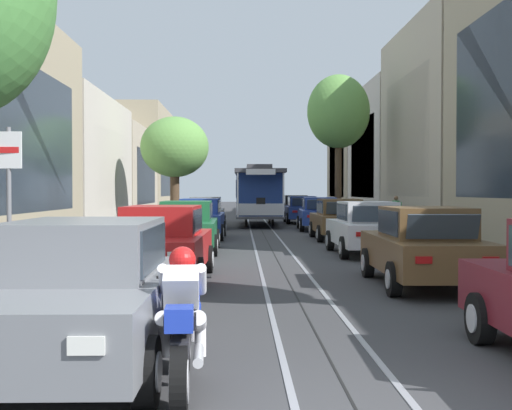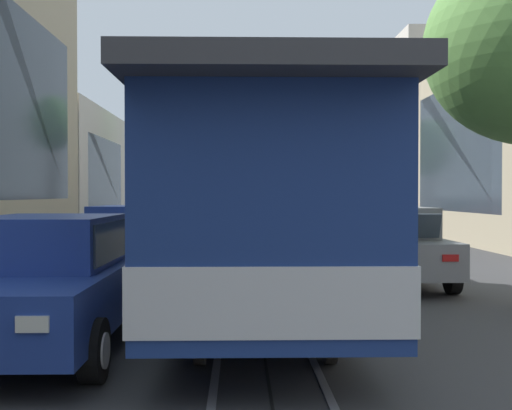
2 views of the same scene
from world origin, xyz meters
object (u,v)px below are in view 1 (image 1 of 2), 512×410
(parked_car_grey_fifth_left, at_px, (205,213))
(parked_car_brown_fourth_right, at_px, (339,219))
(parked_car_grey_near_left, at_px, (83,293))
(parked_car_black_far_right, at_px, (295,207))
(cable_car_trolley, at_px, (259,195))
(parked_car_blue_fourth_left, at_px, (200,218))
(parked_car_white_mid_right, at_px, (366,228))
(motorcycle_with_rider, at_px, (182,324))
(parked_car_brown_second_right, at_px, (424,246))
(pedestrian_on_left_pavement, at_px, (396,211))
(street_tree_kerb_left_second, at_px, (175,148))
(fire_hydrant, at_px, (84,266))
(parked_car_blue_fifth_right, at_px, (319,214))
(street_sign_post, at_px, (9,206))
(parked_car_red_second_left, at_px, (162,243))
(parked_car_green_mid_left, at_px, (187,226))
(parked_car_blue_sixth_right, at_px, (302,209))
(street_tree_kerb_right_second, at_px, (338,112))

(parked_car_grey_fifth_left, xyz_separation_m, parked_car_brown_fourth_right, (5.56, -7.49, 0.00))
(parked_car_grey_near_left, xyz_separation_m, parked_car_black_far_right, (5.42, 37.48, 0.00))
(parked_car_grey_near_left, height_order, cable_car_trolley, cable_car_trolley)
(parked_car_brown_fourth_right, bearing_deg, parked_car_blue_fourth_left, 171.35)
(parked_car_grey_fifth_left, relative_size, parked_car_brown_fourth_right, 1.00)
(parked_car_white_mid_right, bearing_deg, motorcycle_with_rider, -108.06)
(parked_car_brown_second_right, bearing_deg, parked_car_blue_fourth_left, 111.79)
(motorcycle_with_rider, bearing_deg, parked_car_grey_near_left, 141.25)
(parked_car_white_mid_right, bearing_deg, pedestrian_on_left_pavement, 72.62)
(street_tree_kerb_left_second, bearing_deg, fire_hydrant, -88.74)
(parked_car_grey_fifth_left, height_order, parked_car_blue_fifth_right, same)
(parked_car_blue_fifth_right, xyz_separation_m, street_sign_post, (-6.78, -22.69, 0.90))
(parked_car_brown_second_right, height_order, street_sign_post, street_sign_post)
(parked_car_red_second_left, xyz_separation_m, parked_car_green_mid_left, (-0.01, 6.41, 0.00))
(parked_car_blue_fifth_right, bearing_deg, pedestrian_on_left_pavement, -0.19)
(parked_car_brown_second_right, height_order, cable_car_trolley, cable_car_trolley)
(parked_car_white_mid_right, distance_m, motorcycle_with_rider, 13.82)
(parked_car_grey_fifth_left, xyz_separation_m, parked_car_white_mid_right, (5.49, -13.42, 0.00))
(parked_car_red_second_left, distance_m, parked_car_white_mid_right, 7.68)
(parked_car_blue_fifth_right, height_order, fire_hydrant, parked_car_blue_fifth_right)
(parked_car_red_second_left, distance_m, parked_car_blue_fourth_left, 12.22)
(cable_car_trolley, bearing_deg, parked_car_blue_sixth_right, 28.58)
(pedestrian_on_left_pavement, bearing_deg, parked_car_blue_fourth_left, -150.10)
(parked_car_green_mid_left, xyz_separation_m, fire_hydrant, (-1.40, -7.37, -0.38))
(parked_car_brown_fourth_right, height_order, fire_hydrant, parked_car_brown_fourth_right)
(parked_car_white_mid_right, distance_m, fire_hydrant, 9.36)
(parked_car_blue_fourth_left, bearing_deg, parked_car_brown_second_right, -68.21)
(pedestrian_on_left_pavement, bearing_deg, parked_car_brown_second_right, -101.78)
(parked_car_grey_fifth_left, height_order, cable_car_trolley, cable_car_trolley)
(motorcycle_with_rider, relative_size, pedestrian_on_left_pavement, 1.20)
(parked_car_green_mid_left, xyz_separation_m, parked_car_black_far_right, (5.39, 24.32, 0.00))
(parked_car_brown_fourth_right, xyz_separation_m, parked_car_black_far_right, (-0.08, 19.34, 0.00))
(parked_car_grey_near_left, xyz_separation_m, parked_car_blue_fifth_right, (5.46, 24.21, 0.00))
(street_tree_kerb_left_second, xyz_separation_m, pedestrian_on_left_pavement, (11.05, -4.14, -3.28))
(parked_car_blue_sixth_right, relative_size, street_sign_post, 1.60)
(parked_car_grey_near_left, relative_size, street_tree_kerb_right_second, 0.51)
(parked_car_green_mid_left, height_order, parked_car_blue_sixth_right, same)
(parked_car_brown_fourth_right, relative_size, fire_hydrant, 5.19)
(parked_car_red_second_left, relative_size, parked_car_blue_fourth_left, 1.00)
(parked_car_black_far_right, bearing_deg, parked_car_green_mid_left, -102.51)
(parked_car_grey_fifth_left, bearing_deg, parked_car_green_mid_left, -89.58)
(parked_car_white_mid_right, distance_m, street_sign_post, 12.68)
(pedestrian_on_left_pavement, bearing_deg, street_tree_kerb_right_second, 107.34)
(parked_car_green_mid_left, height_order, street_tree_kerb_left_second, street_tree_kerb_left_second)
(parked_car_green_mid_left, relative_size, parked_car_blue_fourth_left, 1.00)
(parked_car_black_far_right, height_order, motorcycle_with_rider, parked_car_black_far_right)
(street_tree_kerb_right_second, height_order, fire_hydrant, street_tree_kerb_right_second)
(parked_car_brown_fourth_right, distance_m, motorcycle_with_rider, 19.55)
(parked_car_red_second_left, relative_size, parked_car_white_mid_right, 1.01)
(parked_car_grey_near_left, xyz_separation_m, fire_hydrant, (-1.37, 5.79, -0.38))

